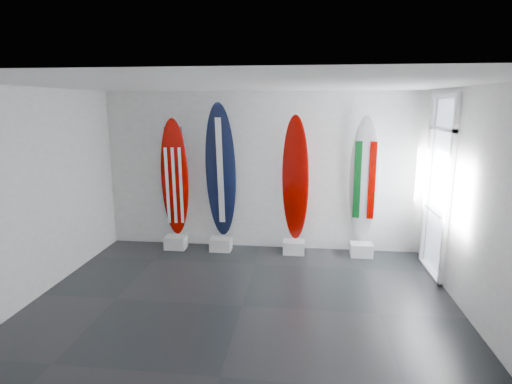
# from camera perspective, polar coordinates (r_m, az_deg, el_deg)

# --- Properties ---
(floor) EXTENTS (6.00, 6.00, 0.00)m
(floor) POSITION_cam_1_polar(r_m,az_deg,el_deg) (5.97, -1.95, -15.49)
(floor) COLOR black
(floor) RESTS_ON ground
(ceiling) EXTENTS (6.00, 6.00, 0.00)m
(ceiling) POSITION_cam_1_polar(r_m,az_deg,el_deg) (5.30, -2.19, 14.66)
(ceiling) COLOR white
(ceiling) RESTS_ON wall_back
(wall_back) EXTENTS (6.00, 0.00, 6.00)m
(wall_back) POSITION_cam_1_polar(r_m,az_deg,el_deg) (7.87, 0.69, 2.85)
(wall_back) COLOR silver
(wall_back) RESTS_ON ground
(wall_front) EXTENTS (6.00, 0.00, 6.00)m
(wall_front) POSITION_cam_1_polar(r_m,az_deg,el_deg) (3.11, -9.20, -11.96)
(wall_front) COLOR silver
(wall_front) RESTS_ON ground
(wall_left) EXTENTS (0.00, 5.00, 5.00)m
(wall_left) POSITION_cam_1_polar(r_m,az_deg,el_deg) (6.59, -28.81, -0.47)
(wall_left) COLOR silver
(wall_left) RESTS_ON ground
(wall_right) EXTENTS (0.00, 5.00, 5.00)m
(wall_right) POSITION_cam_1_polar(r_m,az_deg,el_deg) (5.81, 28.67, -1.97)
(wall_right) COLOR silver
(wall_right) RESTS_ON ground
(display_block_usa) EXTENTS (0.40, 0.30, 0.24)m
(display_block_usa) POSITION_cam_1_polar(r_m,az_deg,el_deg) (8.23, -11.03, -6.87)
(display_block_usa) COLOR silver
(display_block_usa) RESTS_ON floor
(surfboard_usa) EXTENTS (0.55, 0.33, 2.28)m
(surfboard_usa) POSITION_cam_1_polar(r_m,az_deg,el_deg) (8.01, -11.18, 1.90)
(surfboard_usa) COLOR #930400
(surfboard_usa) RESTS_ON display_block_usa
(display_block_navy) EXTENTS (0.40, 0.30, 0.24)m
(display_block_navy) POSITION_cam_1_polar(r_m,az_deg,el_deg) (8.01, -4.88, -7.22)
(display_block_navy) COLOR silver
(display_block_navy) RESTS_ON floor
(surfboard_navy) EXTENTS (0.60, 0.36, 2.57)m
(surfboard_navy) POSITION_cam_1_polar(r_m,az_deg,el_deg) (7.76, -4.91, 2.83)
(surfboard_navy) COLOR black
(surfboard_navy) RESTS_ON display_block_navy
(display_block_swiss) EXTENTS (0.40, 0.30, 0.24)m
(display_block_swiss) POSITION_cam_1_polar(r_m,az_deg,el_deg) (7.86, 5.26, -7.60)
(display_block_swiss) COLOR silver
(display_block_swiss) RESTS_ON floor
(surfboard_swiss) EXTENTS (0.56, 0.35, 2.35)m
(surfboard_swiss) POSITION_cam_1_polar(r_m,az_deg,el_deg) (7.63, 5.46, 1.82)
(surfboard_swiss) COLOR #930400
(surfboard_swiss) RESTS_ON display_block_swiss
(display_block_italy) EXTENTS (0.40, 0.30, 0.24)m
(display_block_italy) POSITION_cam_1_polar(r_m,az_deg,el_deg) (7.94, 14.35, -7.75)
(display_block_italy) COLOR silver
(display_block_italy) RESTS_ON floor
(surfboard_italy) EXTENTS (0.57, 0.34, 2.34)m
(surfboard_italy) POSITION_cam_1_polar(r_m,az_deg,el_deg) (7.71, 14.76, 1.56)
(surfboard_italy) COLOR silver
(surfboard_italy) RESTS_ON display_block_italy
(wall_outlet) EXTENTS (0.09, 0.02, 0.13)m
(wall_outlet) POSITION_cam_1_polar(r_m,az_deg,el_deg) (8.71, -15.64, -4.47)
(wall_outlet) COLOR silver
(wall_outlet) RESTS_ON wall_back
(glass_door) EXTENTS (0.12, 1.16, 2.85)m
(glass_door) POSITION_cam_1_polar(r_m,az_deg,el_deg) (7.24, 23.92, 0.39)
(glass_door) COLOR white
(glass_door) RESTS_ON floor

